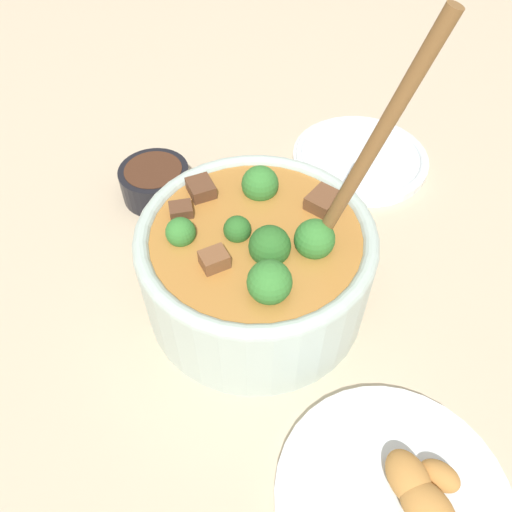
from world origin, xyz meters
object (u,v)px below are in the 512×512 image
object	(u,v)px
condiment_bowl	(155,181)
stew_bowl	(257,260)
empty_plate	(360,157)
food_plate	(399,498)

from	to	relation	value
condiment_bowl	stew_bowl	bearing A→B (deg)	-171.71
condiment_bowl	empty_plate	bearing A→B (deg)	-105.82
food_plate	condiment_bowl	bearing A→B (deg)	3.64
empty_plate	food_plate	xyz separation A→B (m)	(-0.37, 0.24, 0.00)
condiment_bowl	empty_plate	xyz separation A→B (m)	(-0.08, -0.27, -0.02)
stew_bowl	condiment_bowl	size ratio (longest dim) A/B	3.63
food_plate	empty_plate	bearing A→B (deg)	-33.35
condiment_bowl	food_plate	xyz separation A→B (m)	(-0.45, -0.03, -0.01)
stew_bowl	condiment_bowl	distance (m)	0.21
condiment_bowl	empty_plate	size ratio (longest dim) A/B	0.47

